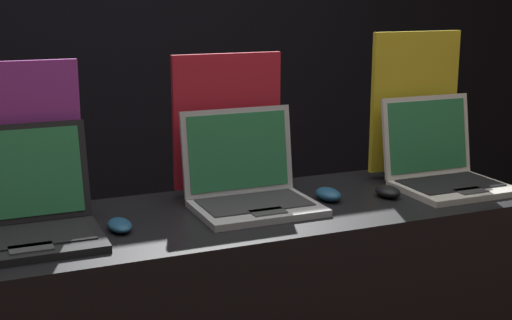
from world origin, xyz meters
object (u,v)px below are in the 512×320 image
laptop_front (24,214)px  promo_stand_front (14,146)px  promo_stand_back (414,107)px  laptop_back (443,167)px  mouse_middle (328,194)px  promo_stand_middle (228,127)px  mouse_front (120,225)px  mouse_back (388,191)px  laptop_middle (249,185)px

laptop_front → promo_stand_front: size_ratio=0.83×
laptop_front → promo_stand_back: bearing=7.3°
laptop_back → promo_stand_back: size_ratio=0.69×
promo_stand_front → mouse_middle: (0.91, -0.17, -0.20)m
laptop_back → promo_stand_middle: bearing=161.8°
laptop_front → mouse_front: (0.24, -0.03, -0.05)m
promo_stand_middle → mouse_front: bearing=-148.5°
laptop_front → promo_stand_back: size_ratio=0.75×
mouse_front → promo_stand_back: size_ratio=0.23×
mouse_back → promo_stand_middle: bearing=149.6°
mouse_front → mouse_middle: (0.66, 0.03, 0.00)m
mouse_middle → laptop_back: 0.43m
laptop_middle → promo_stand_middle: bearing=90.0°
laptop_front → mouse_middle: (0.91, -0.00, -0.05)m
laptop_middle → laptop_back: bearing=-3.7°
mouse_front → laptop_back: laptop_back is taller
laptop_middle → promo_stand_back: (0.68, 0.13, 0.18)m
laptop_middle → promo_stand_middle: size_ratio=0.81×
laptop_middle → laptop_back: size_ratio=1.04×
mouse_back → promo_stand_back: 0.39m
promo_stand_front → mouse_middle: promo_stand_front is taller
laptop_back → promo_stand_back: (0.00, 0.18, 0.17)m
laptop_middle → promo_stand_back: promo_stand_back is taller
mouse_back → promo_stand_back: bearing=41.9°
laptop_middle → mouse_middle: laptop_middle is taller
laptop_back → promo_stand_back: promo_stand_back is taller
promo_stand_front → laptop_middle: 0.68m
laptop_back → mouse_back: (-0.24, -0.04, -0.05)m
promo_stand_front → promo_stand_back: 1.33m
mouse_back → laptop_back: bearing=8.6°
laptop_back → promo_stand_back: bearing=90.0°
promo_stand_back → laptop_back: bearing=-90.0°
mouse_middle → laptop_back: laptop_back is taller
laptop_front → promo_stand_middle: (0.66, 0.22, 0.15)m
mouse_front → laptop_back: bearing=1.5°
mouse_middle → laptop_back: size_ratio=0.31×
promo_stand_back → laptop_front: bearing=-172.7°
laptop_front → promo_stand_middle: promo_stand_middle is taller
mouse_front → mouse_back: (0.85, -0.01, 0.00)m
mouse_middle → promo_stand_front: bearing=169.3°
mouse_front → mouse_back: 0.85m
promo_stand_back → mouse_front: bearing=-169.3°
promo_stand_front → promo_stand_middle: bearing=4.1°
mouse_middle → laptop_back: (0.43, -0.00, 0.05)m
laptop_front → mouse_middle: bearing=-0.1°
laptop_middle → mouse_back: bearing=-10.3°
mouse_front → mouse_middle: bearing=2.9°
promo_stand_middle → mouse_back: promo_stand_middle is taller
laptop_front → mouse_back: (1.10, -0.04, -0.05)m
mouse_front → laptop_middle: (0.41, 0.07, 0.05)m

